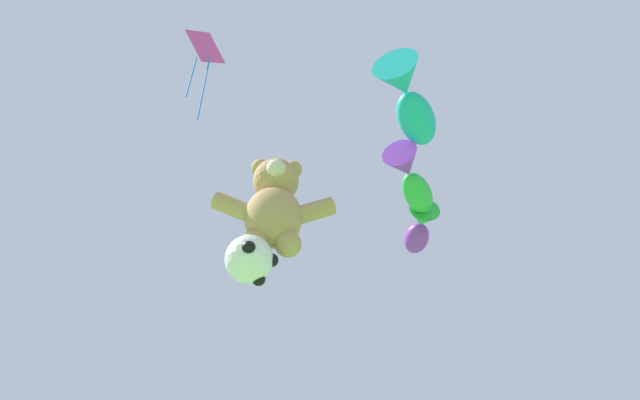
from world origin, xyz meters
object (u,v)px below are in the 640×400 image
object	(u,v)px
teddy_bear_kite	(274,205)
diamond_kite	(204,54)
soccer_ball_kite	(250,259)
fish_kite_violet	(419,228)
fish_kite_teal	(409,99)
fish_kite_emerald	(411,179)

from	to	relation	value
teddy_bear_kite	diamond_kite	xyz separation A→B (m)	(-1.60, -0.99, 3.22)
soccer_ball_kite	fish_kite_violet	bearing A→B (deg)	39.96
teddy_bear_kite	fish_kite_teal	world-z (taller)	fish_kite_teal
fish_kite_emerald	fish_kite_violet	bearing A→B (deg)	73.13
soccer_ball_kite	fish_kite_emerald	bearing A→B (deg)	25.18
fish_kite_teal	diamond_kite	distance (m)	4.33
soccer_ball_kite	diamond_kite	size ratio (longest dim) A/B	0.32
teddy_bear_kite	fish_kite_violet	world-z (taller)	fish_kite_violet
fish_kite_teal	fish_kite_emerald	distance (m)	2.03
fish_kite_emerald	fish_kite_violet	distance (m)	1.74
fish_kite_teal	fish_kite_violet	xyz separation A→B (m)	(0.86, 3.63, -0.33)
diamond_kite	soccer_ball_kite	bearing A→B (deg)	38.10
soccer_ball_kite	fish_kite_violet	size ratio (longest dim) A/B	0.57
soccer_ball_kite	fish_kite_emerald	distance (m)	5.34
teddy_bear_kite	diamond_kite	distance (m)	3.73
teddy_bear_kite	fish_kite_teal	distance (m)	3.96
teddy_bear_kite	soccer_ball_kite	distance (m)	1.30
soccer_ball_kite	diamond_kite	xyz separation A→B (m)	(-1.26, -0.99, 4.48)
teddy_bear_kite	fish_kite_emerald	size ratio (longest dim) A/B	1.06
fish_kite_emerald	diamond_kite	xyz separation A→B (m)	(-4.63, -2.58, 0.65)
soccer_ball_kite	diamond_kite	world-z (taller)	diamond_kite
fish_kite_violet	teddy_bear_kite	bearing A→B (deg)	-137.40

